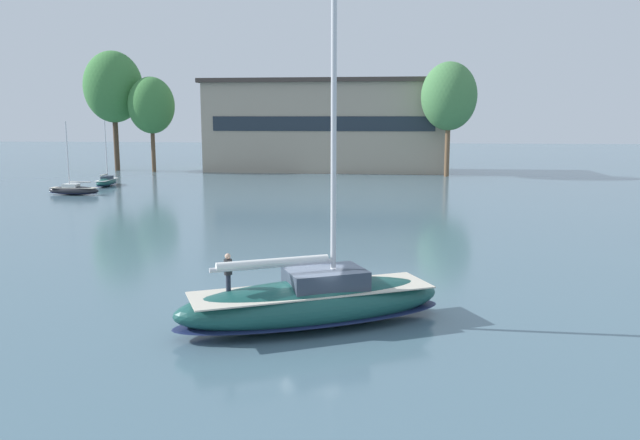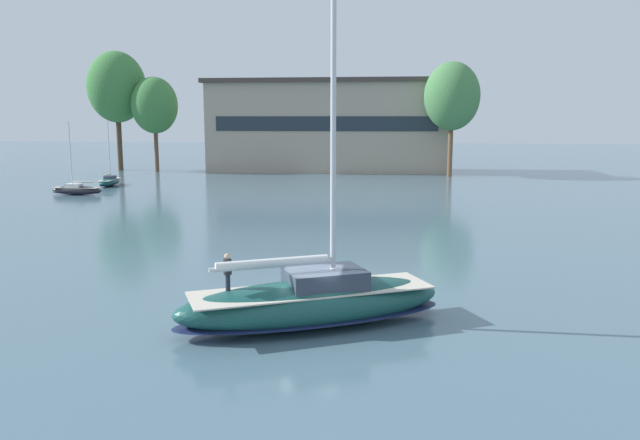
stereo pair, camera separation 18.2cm
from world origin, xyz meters
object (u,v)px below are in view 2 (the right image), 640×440
sailboat_moored_near_marina (77,190)px  tree_shore_left (155,106)px  tree_shore_center (452,97)px  sailboat_moored_far_slip (110,181)px  sailboat_main (313,301)px  tree_shore_right (117,87)px

sailboat_moored_near_marina → tree_shore_left: bearing=94.5°
tree_shore_center → sailboat_moored_near_marina: tree_shore_center is taller
sailboat_moored_near_marina → tree_shore_center: bearing=32.1°
sailboat_moored_far_slip → tree_shore_left: bearing=95.1°
sailboat_main → sailboat_moored_near_marina: bearing=127.7°
tree_shore_left → tree_shore_center: size_ratio=0.90×
sailboat_moored_far_slip → sailboat_main: bearing=-57.4°
tree_shore_center → sailboat_main: bearing=-99.6°
tree_shore_left → sailboat_moored_far_slip: bearing=-84.9°
tree_shore_center → sailboat_moored_near_marina: bearing=-147.9°
tree_shore_center → tree_shore_right: size_ratio=0.86×
tree_shore_left → tree_shore_right: bearing=167.3°
tree_shore_center → tree_shore_left: bearing=175.8°
sailboat_main → sailboat_moored_far_slip: bearing=122.6°
tree_shore_center → sailboat_main: 73.17m
sailboat_main → tree_shore_left: bearing=115.5°
tree_shore_right → sailboat_main: bearing=-60.7°
sailboat_main → sailboat_moored_far_slip: sailboat_main is taller
tree_shore_right → sailboat_moored_far_slip: size_ratio=2.35×
tree_shore_right → sailboat_moored_near_marina: tree_shore_right is taller
sailboat_main → sailboat_moored_near_marina: size_ratio=1.93×
tree_shore_right → sailboat_main: size_ratio=1.22×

